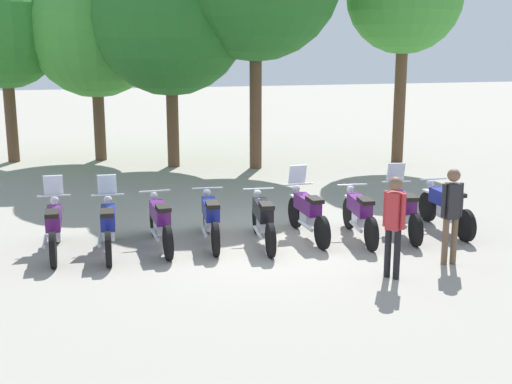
{
  "coord_description": "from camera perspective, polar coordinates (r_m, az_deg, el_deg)",
  "views": [
    {
      "loc": [
        -3.07,
        -12.53,
        3.99
      ],
      "look_at": [
        0.0,
        0.5,
        0.9
      ],
      "focal_mm": 48.28,
      "sensor_mm": 36.0,
      "label": 1
    }
  ],
  "objects": [
    {
      "name": "ground_plane",
      "position": [
        13.5,
        0.49,
        -4.19
      ],
      "size": [
        80.0,
        80.0,
        0.0
      ],
      "primitive_type": "plane",
      "color": "gray"
    },
    {
      "name": "motorcycle_0",
      "position": [
        13.24,
        -16.39,
        -2.74
      ],
      "size": [
        0.62,
        2.19,
        1.37
      ],
      "rotation": [
        0.0,
        0.0,
        1.58
      ],
      "color": "black",
      "rests_on": "ground_plane"
    },
    {
      "name": "motorcycle_1",
      "position": [
        13.05,
        -12.14,
        -2.73
      ],
      "size": [
        0.62,
        2.19,
        1.37
      ],
      "rotation": [
        0.0,
        0.0,
        1.54
      ],
      "color": "black",
      "rests_on": "ground_plane"
    },
    {
      "name": "motorcycle_2",
      "position": [
        13.22,
        -7.95,
        -2.42
      ],
      "size": [
        0.62,
        2.19,
        0.99
      ],
      "rotation": [
        0.0,
        0.0,
        1.64
      ],
      "color": "black",
      "rests_on": "ground_plane"
    },
    {
      "name": "motorcycle_3",
      "position": [
        13.37,
        -3.79,
        -2.15
      ],
      "size": [
        0.62,
        2.19,
        0.99
      ],
      "rotation": [
        0.0,
        0.0,
        1.51
      ],
      "color": "black",
      "rests_on": "ground_plane"
    },
    {
      "name": "motorcycle_4",
      "position": [
        13.27,
        0.59,
        -2.23
      ],
      "size": [
        0.62,
        2.19,
        0.99
      ],
      "rotation": [
        0.0,
        0.0,
        1.5
      ],
      "color": "black",
      "rests_on": "ground_plane"
    },
    {
      "name": "motorcycle_5",
      "position": [
        13.75,
        4.27,
        -1.67
      ],
      "size": [
        0.62,
        2.19,
        1.37
      ],
      "rotation": [
        0.0,
        0.0,
        1.62
      ],
      "color": "black",
      "rests_on": "ground_plane"
    },
    {
      "name": "motorcycle_6",
      "position": [
        13.78,
        8.55,
        -1.8
      ],
      "size": [
        0.62,
        2.19,
        0.99
      ],
      "rotation": [
        0.0,
        0.0,
        1.48
      ],
      "color": "black",
      "rests_on": "ground_plane"
    },
    {
      "name": "motorcycle_7",
      "position": [
        14.24,
        12.09,
        -1.41
      ],
      "size": [
        0.67,
        2.18,
        1.37
      ],
      "rotation": [
        0.0,
        0.0,
        1.43
      ],
      "color": "black",
      "rests_on": "ground_plane"
    },
    {
      "name": "motorcycle_8",
      "position": [
        14.72,
        15.41,
        -1.18
      ],
      "size": [
        0.62,
        2.19,
        0.99
      ],
      "rotation": [
        0.0,
        0.0,
        1.59
      ],
      "color": "black",
      "rests_on": "ground_plane"
    },
    {
      "name": "person_0",
      "position": [
        11.52,
        11.36,
        -2.23
      ],
      "size": [
        0.32,
        0.36,
        1.73
      ],
      "rotation": [
        0.0,
        0.0,
        0.66
      ],
      "color": "black",
      "rests_on": "ground_plane"
    },
    {
      "name": "person_1",
      "position": [
        12.46,
        15.91,
        -1.34
      ],
      "size": [
        0.4,
        0.23,
        1.72
      ],
      "rotation": [
        0.0,
        0.0,
        4.7
      ],
      "color": "brown",
      "rests_on": "ground_plane"
    },
    {
      "name": "tree_0",
      "position": [
        22.96,
        -20.14,
        12.25
      ],
      "size": [
        3.43,
        3.43,
        5.74
      ],
      "color": "brown",
      "rests_on": "ground_plane"
    },
    {
      "name": "tree_1",
      "position": [
        22.49,
        -13.22,
        12.88
      ],
      "size": [
        4.15,
        4.15,
        6.16
      ],
      "color": "brown",
      "rests_on": "ground_plane"
    },
    {
      "name": "tree_2",
      "position": [
        20.96,
        -7.15,
        14.19
      ],
      "size": [
        4.62,
        4.62,
        6.78
      ],
      "color": "brown",
      "rests_on": "ground_plane"
    }
  ]
}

